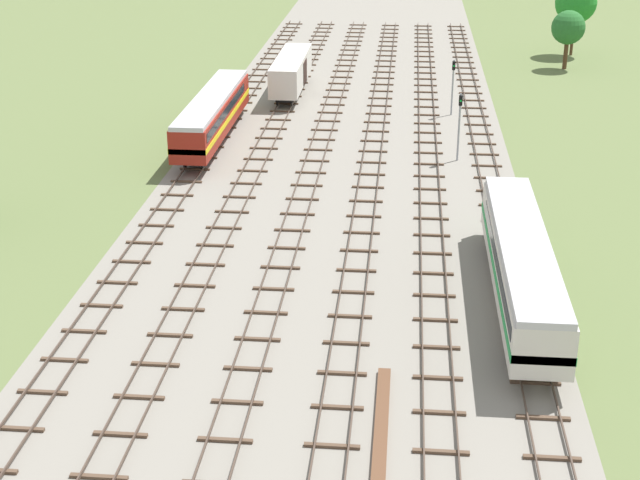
# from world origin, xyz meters

# --- Properties ---
(ground_plane) EXTENTS (480.00, 480.00, 0.00)m
(ground_plane) POSITION_xyz_m (0.00, 56.00, 0.00)
(ground_plane) COLOR #5B6B3D
(ballast_bed) EXTENTS (26.99, 176.00, 0.01)m
(ballast_bed) POSITION_xyz_m (0.00, 56.00, 0.00)
(ballast_bed) COLOR gray
(ballast_bed) RESTS_ON ground
(track_far_left) EXTENTS (2.40, 126.00, 0.29)m
(track_far_left) POSITION_xyz_m (-11.49, 57.00, 0.14)
(track_far_left) COLOR #47382D
(track_far_left) RESTS_ON ground
(track_left) EXTENTS (2.40, 126.00, 0.29)m
(track_left) POSITION_xyz_m (-6.90, 57.00, 0.14)
(track_left) COLOR #47382D
(track_left) RESTS_ON ground
(track_centre_left) EXTENTS (2.40, 126.00, 0.29)m
(track_centre_left) POSITION_xyz_m (-2.30, 57.00, 0.14)
(track_centre_left) COLOR #47382D
(track_centre_left) RESTS_ON ground
(track_centre) EXTENTS (2.40, 126.00, 0.29)m
(track_centre) POSITION_xyz_m (2.30, 57.00, 0.14)
(track_centre) COLOR #47382D
(track_centre) RESTS_ON ground
(track_centre_right) EXTENTS (2.40, 126.00, 0.29)m
(track_centre_right) POSITION_xyz_m (6.90, 57.00, 0.14)
(track_centre_right) COLOR #47382D
(track_centre_right) RESTS_ON ground
(track_right) EXTENTS (2.40, 126.00, 0.29)m
(track_right) POSITION_xyz_m (11.49, 57.00, 0.14)
(track_right) COLOR #47382D
(track_right) RESTS_ON ground
(diesel_railcar_right_nearest) EXTENTS (2.96, 20.50, 3.80)m
(diesel_railcar_right_nearest) POSITION_xyz_m (11.49, 30.87, 2.60)
(diesel_railcar_right_nearest) COLOR beige
(diesel_railcar_right_nearest) RESTS_ON ground
(diesel_railcar_far_left_near) EXTENTS (2.96, 20.50, 3.80)m
(diesel_railcar_far_left_near) POSITION_xyz_m (-11.49, 60.16, 2.60)
(diesel_railcar_far_left_near) COLOR maroon
(diesel_railcar_far_left_near) RESTS_ON ground
(freight_boxcar_left_mid) EXTENTS (2.87, 14.00, 3.60)m
(freight_boxcar_left_mid) POSITION_xyz_m (-6.89, 77.71, 2.45)
(freight_boxcar_left_mid) COLOR beige
(freight_boxcar_left_mid) RESTS_ON ground
(signal_post_nearest) EXTENTS (0.28, 0.47, 5.24)m
(signal_post_nearest) POSITION_xyz_m (9.20, 70.96, 3.34)
(signal_post_nearest) COLOR gray
(signal_post_nearest) RESTS_ON ground
(signal_post_near) EXTENTS (0.28, 0.47, 5.52)m
(signal_post_near) POSITION_xyz_m (9.20, 56.84, 3.50)
(signal_post_near) COLOR gray
(signal_post_near) RESTS_ON ground
(lineside_tree_0) EXTENTS (3.80, 3.80, 6.60)m
(lineside_tree_0) POSITION_xyz_m (22.81, 92.42, 4.66)
(lineside_tree_0) COLOR #4C331E
(lineside_tree_0) RESTS_ON ground
(lineside_tree_1) EXTENTS (4.96, 4.96, 8.79)m
(lineside_tree_1) POSITION_xyz_m (24.71, 100.28, 6.29)
(lineside_tree_1) COLOR #4C331E
(lineside_tree_1) RESTS_ON ground
(spare_rail_bundle) EXTENTS (0.60, 10.00, 0.24)m
(spare_rail_bundle) POSITION_xyz_m (4.33, 17.89, 0.12)
(spare_rail_bundle) COLOR brown
(spare_rail_bundle) RESTS_ON ground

